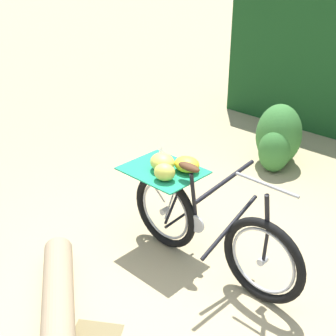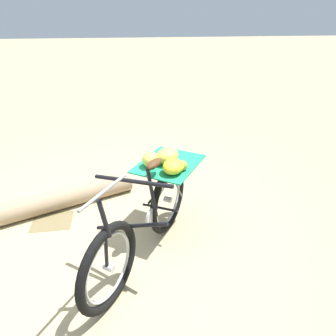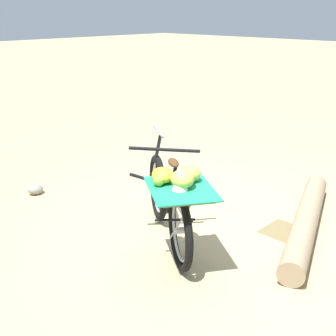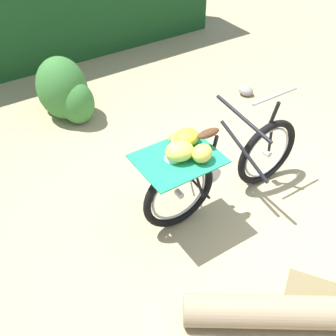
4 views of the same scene
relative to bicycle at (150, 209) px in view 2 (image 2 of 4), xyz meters
name	(u,v)px [view 2 (image 2 of 4)]	position (x,y,z in m)	size (l,w,h in m)	color
ground_plane	(113,248)	(-0.37, 0.08, -0.50)	(60.00, 60.00, 0.00)	tan
bicycle	(150,209)	(0.00, 0.00, 0.00)	(1.25, 1.64, 1.03)	black
fallen_log	(39,205)	(-1.22, 0.81, -0.38)	(0.24, 0.24, 2.25)	#9E8466
leaf_litter_patch	(52,221)	(-1.06, 0.63, -0.50)	(0.44, 0.36, 0.01)	olive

